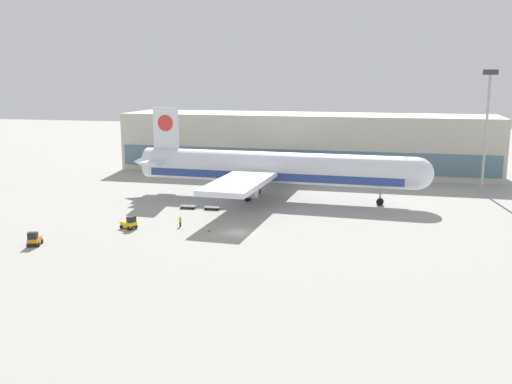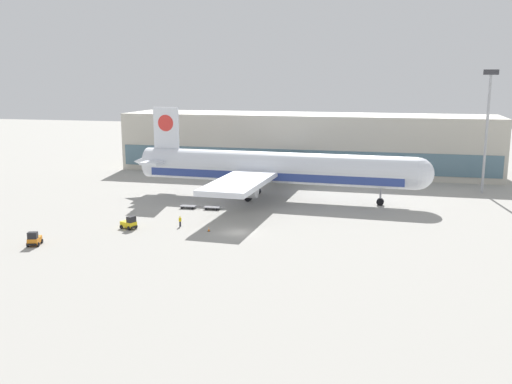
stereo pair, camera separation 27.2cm
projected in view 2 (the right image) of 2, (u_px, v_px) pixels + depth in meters
ground_plane at (238, 232)px, 84.74m from camera, size 400.00×400.00×0.00m
terminal_building at (306, 143)px, 140.03m from camera, size 90.00×18.20×14.00m
light_mast at (487, 123)px, 111.07m from camera, size 2.80×0.50×24.18m
airplane_main at (270, 169)px, 107.22m from camera, size 58.09×48.24×17.00m
baggage_tug_foreground at (129, 223)px, 86.74m from camera, size 2.77×2.32×2.00m
baggage_tug_mid at (34, 239)px, 78.04m from camera, size 2.23×2.75×2.00m
baggage_dolly_lead at (188, 206)px, 100.39m from camera, size 3.74×1.67×0.48m
baggage_dolly_second at (212, 207)px, 99.54m from camera, size 3.74×1.67×0.48m
ground_crew_near at (180, 220)px, 88.02m from camera, size 0.34×0.53×1.66m
traffic_cone_near at (209, 229)px, 85.29m from camera, size 0.40×0.40×0.72m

